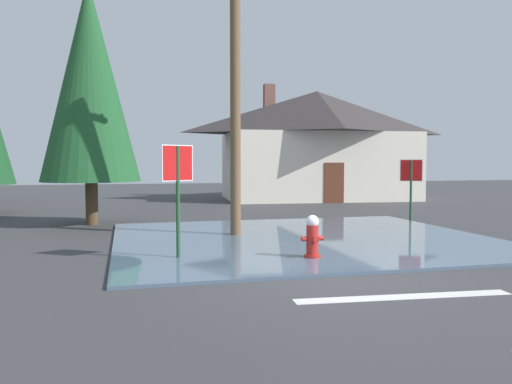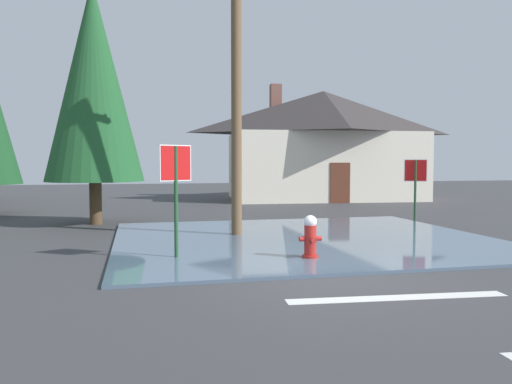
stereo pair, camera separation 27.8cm
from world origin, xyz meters
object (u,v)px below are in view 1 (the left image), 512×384
Objects in this scene: stop_sign_near at (178,178)px; utility_pole at (235,91)px; house at (316,143)px; fire_hydrant at (312,238)px; pine_tree_mid_left at (89,81)px; stop_sign_far at (411,177)px.

stop_sign_near is 4.14m from utility_pole.
utility_pole is 0.68× the size of house.
fire_hydrant is 18.09m from house.
stop_sign_near is 0.30× the size of pine_tree_mid_left.
pine_tree_mid_left is at bearing 107.25° from stop_sign_near.
pine_tree_mid_left reaches higher than house.
fire_hydrant is 0.44× the size of stop_sign_far.
utility_pole is at bearing -161.14° from stop_sign_far.
pine_tree_mid_left is (-11.31, -9.24, 1.54)m from house.
stop_sign_near is at bearing -122.05° from utility_pole.
utility_pole is 5.51m from pine_tree_mid_left.
pine_tree_mid_left is (-10.64, 1.50, 3.09)m from stop_sign_far.
stop_sign_far is at bearing -8.02° from pine_tree_mid_left.
pine_tree_mid_left reaches higher than fire_hydrant.
utility_pole is (-0.84, 3.64, 3.47)m from fire_hydrant.
fire_hydrant is at bearing -134.72° from stop_sign_far.
house is (9.22, 15.98, 1.36)m from stop_sign_near.
stop_sign_far is 0.19× the size of house.
pine_tree_mid_left is (-2.09, 6.74, 2.90)m from stop_sign_near.
pine_tree_mid_left is (-4.77, 7.43, 4.14)m from fire_hydrant.
stop_sign_near is at bearing 165.60° from fire_hydrant.
stop_sign_near is 1.12× the size of stop_sign_far.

